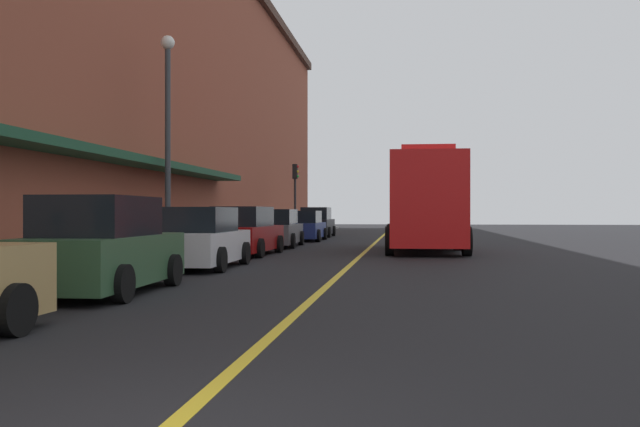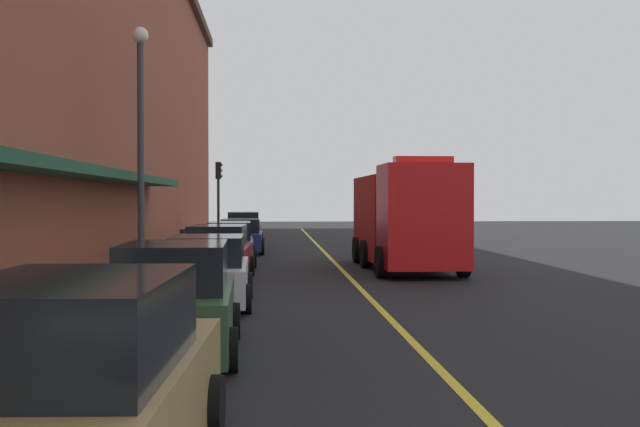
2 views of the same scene
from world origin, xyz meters
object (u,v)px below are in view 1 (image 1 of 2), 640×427
object	(u,v)px
parking_meter_0	(232,223)
parked_car_2	(200,239)
parked_car_4	(276,229)
traffic_light_near	(295,185)
parking_meter_2	(223,224)
parked_car_1	(102,248)
fire_truck	(424,204)
parked_car_3	(245,232)
parked_car_5	(303,227)
parked_car_6	(317,223)
street_lamp_left	(168,120)

from	to	relation	value
parking_meter_0	parked_car_2	bearing A→B (deg)	-80.59
parked_car_2	parked_car_4	xyz separation A→B (m)	(-0.14, 11.17, 0.00)
parked_car_2	traffic_light_near	world-z (taller)	traffic_light_near
parking_meter_2	traffic_light_near	xyz separation A→B (m)	(0.06, 16.01, 2.10)
parked_car_1	parking_meter_0	distance (m)	14.59
fire_truck	parking_meter_2	bearing A→B (deg)	-80.21
parking_meter_0	parking_meter_2	world-z (taller)	same
parking_meter_2	parked_car_4	bearing A→B (deg)	70.32
parked_car_3	parking_meter_0	distance (m)	3.60
parked_car_5	traffic_light_near	world-z (taller)	traffic_light_near
parked_car_5	fire_truck	bearing A→B (deg)	-145.10
parked_car_3	parked_car_6	bearing A→B (deg)	1.19
fire_truck	parked_car_2	bearing A→B (deg)	-35.49
parked_car_1	street_lamp_left	world-z (taller)	street_lamp_left
fire_truck	traffic_light_near	bearing A→B (deg)	-153.73
parked_car_3	traffic_light_near	distance (m)	18.14
parked_car_3	parking_meter_2	bearing A→B (deg)	35.81
parked_car_3	parked_car_4	bearing A→B (deg)	1.43
street_lamp_left	traffic_light_near	distance (m)	20.31
parked_car_3	parking_meter_0	size ratio (longest dim) A/B	3.54
parking_meter_0	parking_meter_2	distance (m)	1.40
parked_car_5	parked_car_6	xyz separation A→B (m)	(-0.09, 5.83, 0.09)
parked_car_5	traffic_light_near	xyz separation A→B (m)	(-1.44, 6.02, 2.41)
parked_car_6	traffic_light_near	xyz separation A→B (m)	(-1.35, 0.19, 2.32)
parked_car_5	parked_car_1	bearing A→B (deg)	179.29
parked_car_2	parked_car_5	size ratio (longest dim) A/B	0.94
parked_car_2	fire_truck	world-z (taller)	fire_truck
parking_meter_0	street_lamp_left	world-z (taller)	street_lamp_left
parked_car_4	street_lamp_left	size ratio (longest dim) A/B	0.71
parked_car_5	fire_truck	distance (m)	10.54
parked_car_4	street_lamp_left	bearing A→B (deg)	164.22
fire_truck	traffic_light_near	size ratio (longest dim) A/B	1.94
parked_car_2	parking_meter_0	distance (m)	8.99
street_lamp_left	traffic_light_near	bearing A→B (deg)	88.13
parked_car_2	parked_car_5	xyz separation A→B (m)	(0.03, 17.45, -0.02)
parked_car_1	parked_car_3	distance (m)	11.18
parked_car_1	traffic_light_near	world-z (taller)	traffic_light_near
parked_car_1	parked_car_5	world-z (taller)	parked_car_1
parked_car_3	parking_meter_2	size ratio (longest dim) A/B	3.54
parked_car_1	parked_car_5	bearing A→B (deg)	-1.98
parked_car_5	fire_truck	world-z (taller)	fire_truck
parked_car_6	fire_truck	bearing A→B (deg)	-157.18
parked_car_1	parked_car_6	distance (m)	28.94
parked_car_1	parked_car_4	xyz separation A→B (m)	(-0.11, 16.82, -0.06)
parked_car_3	parked_car_6	world-z (taller)	parked_car_6
parked_car_2	street_lamp_left	size ratio (longest dim) A/B	0.63
parked_car_2	parked_car_6	bearing A→B (deg)	-0.91
parked_car_2	parking_meter_2	size ratio (longest dim) A/B	3.27
parked_car_1	street_lamp_left	bearing A→B (deg)	11.11
parked_car_5	traffic_light_near	bearing A→B (deg)	12.90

